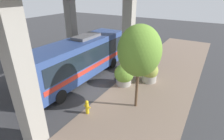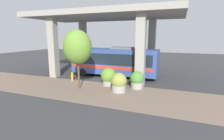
{
  "view_description": "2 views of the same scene",
  "coord_description": "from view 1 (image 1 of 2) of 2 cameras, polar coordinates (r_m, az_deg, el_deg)",
  "views": [
    {
      "loc": [
        -6.43,
        9.11,
        7.23
      ],
      "look_at": [
        -0.54,
        -0.66,
        1.98
      ],
      "focal_mm": 28.0,
      "sensor_mm": 36.0,
      "label": 1
    },
    {
      "loc": [
        -16.59,
        -8.95,
        4.93
      ],
      "look_at": [
        -0.43,
        -2.64,
        1.57
      ],
      "focal_mm": 28.0,
      "sensor_mm": 36.0,
      "label": 2
    }
  ],
  "objects": [
    {
      "name": "bus",
      "position": [
        15.24,
        -10.41,
        4.19
      ],
      "size": [
        2.76,
        10.53,
        3.68
      ],
      "color": "#334C8C",
      "rests_on": "ground"
    },
    {
      "name": "planter_middle",
      "position": [
        16.79,
        8.43,
        1.97
      ],
      "size": [
        1.34,
        1.34,
        1.66
      ],
      "color": "#9E998E",
      "rests_on": "ground"
    },
    {
      "name": "fire_hydrant",
      "position": [
        11.39,
        -8.13,
        -11.88
      ],
      "size": [
        0.46,
        0.22,
        0.97
      ],
      "color": "gold",
      "rests_on": "ground"
    },
    {
      "name": "ground_plane",
      "position": [
        13.29,
        -3.52,
        -8.32
      ],
      "size": [
        80.0,
        80.0,
        0.0
      ],
      "primitive_type": "plane",
      "color": "#38383A",
      "rests_on": "ground"
    },
    {
      "name": "planter_back",
      "position": [
        15.18,
        12.14,
        -0.75
      ],
      "size": [
        1.44,
        1.44,
        1.75
      ],
      "color": "#9E998E",
      "rests_on": "ground"
    },
    {
      "name": "street_tree_near",
      "position": [
        10.5,
        8.92,
        6.1
      ],
      "size": [
        2.63,
        2.63,
        5.52
      ],
      "color": "brown",
      "rests_on": "ground"
    },
    {
      "name": "sidewalk_strip",
      "position": [
        12.12,
        8.56,
        -12.2
      ],
      "size": [
        6.0,
        40.0,
        0.02
      ],
      "color": "#7A6656",
      "rests_on": "ground"
    },
    {
      "name": "planter_front",
      "position": [
        14.34,
        3.91,
        -1.64
      ],
      "size": [
        1.6,
        1.6,
        1.81
      ],
      "color": "#9E998E",
      "rests_on": "ground"
    }
  ]
}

